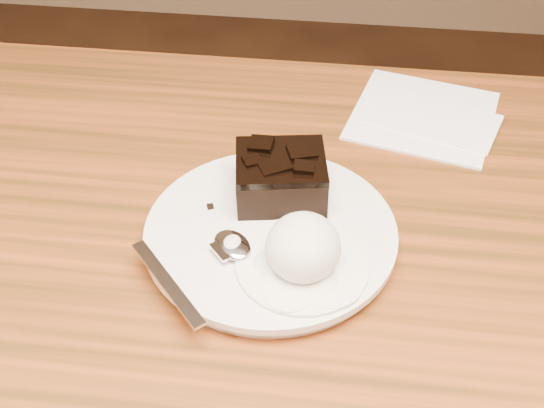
# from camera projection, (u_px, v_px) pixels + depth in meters

# --- Properties ---
(plate) EXTENTS (0.23, 0.23, 0.02)m
(plate) POSITION_uv_depth(u_px,v_px,m) (271.00, 236.00, 0.62)
(plate) COLOR white
(plate) RESTS_ON dining_table
(brownie) EXTENTS (0.09, 0.08, 0.04)m
(brownie) POSITION_uv_depth(u_px,v_px,m) (281.00, 180.00, 0.64)
(brownie) COLOR black
(brownie) RESTS_ON plate
(ice_cream_scoop) EXTENTS (0.06, 0.07, 0.05)m
(ice_cream_scoop) POSITION_uv_depth(u_px,v_px,m) (303.00, 247.00, 0.57)
(ice_cream_scoop) COLOR silver
(ice_cream_scoop) RESTS_ON plate
(melt_puddle) EXTENTS (0.12, 0.12, 0.00)m
(melt_puddle) POSITION_uv_depth(u_px,v_px,m) (302.00, 264.00, 0.58)
(melt_puddle) COLOR white
(melt_puddle) RESTS_ON plate
(spoon) EXTENTS (0.13, 0.14, 0.01)m
(spoon) POSITION_uv_depth(u_px,v_px,m) (232.00, 246.00, 0.59)
(spoon) COLOR silver
(spoon) RESTS_ON plate
(napkin) EXTENTS (0.19, 0.19, 0.01)m
(napkin) POSITION_uv_depth(u_px,v_px,m) (423.00, 114.00, 0.78)
(napkin) COLOR white
(napkin) RESTS_ON dining_table
(crumb_a) EXTENTS (0.01, 0.01, 0.00)m
(crumb_a) POSITION_uv_depth(u_px,v_px,m) (210.00, 206.00, 0.64)
(crumb_a) COLOR black
(crumb_a) RESTS_ON plate
(crumb_b) EXTENTS (0.01, 0.01, 0.00)m
(crumb_b) POSITION_uv_depth(u_px,v_px,m) (342.00, 271.00, 0.58)
(crumb_b) COLOR black
(crumb_b) RESTS_ON plate
(crumb_c) EXTENTS (0.01, 0.01, 0.00)m
(crumb_c) POSITION_uv_depth(u_px,v_px,m) (292.00, 247.00, 0.60)
(crumb_c) COLOR black
(crumb_c) RESTS_ON plate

